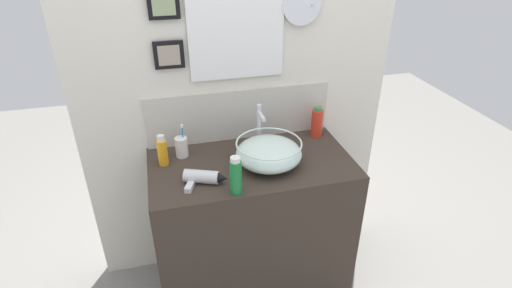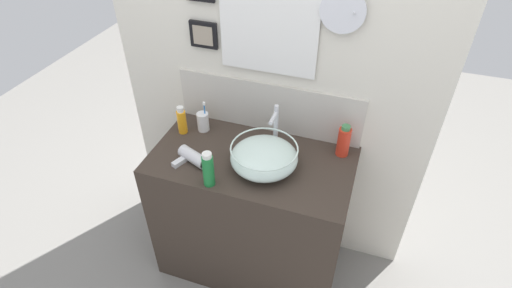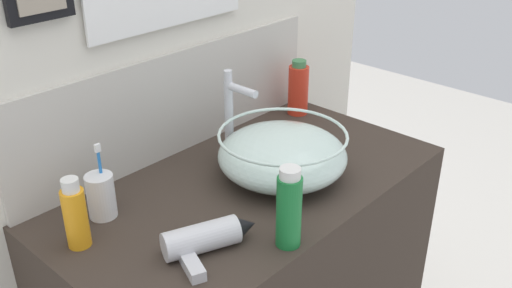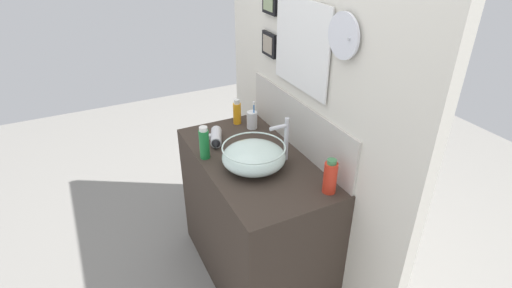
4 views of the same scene
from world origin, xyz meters
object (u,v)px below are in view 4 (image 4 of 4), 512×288
toothbrush_cup (252,120)px  spray_bottle (237,112)px  glass_bowl_sink (254,157)px  shampoo_bottle (204,143)px  faucet (285,137)px  soap_dispenser (330,177)px  hair_drier (215,138)px

toothbrush_cup → spray_bottle: (-0.09, -0.06, 0.02)m
glass_bowl_sink → shampoo_bottle: (-0.20, -0.19, 0.02)m
faucet → toothbrush_cup: bearing=178.5°
shampoo_bottle → soap_dispenser: shampoo_bottle is taller
shampoo_bottle → spray_bottle: shampoo_bottle is taller
soap_dispenser → faucet: bearing=-172.0°
glass_bowl_sink → soap_dispenser: soap_dispenser is taller
glass_bowl_sink → soap_dispenser: (0.34, 0.22, 0.02)m
hair_drier → faucet: bearing=37.7°
faucet → spray_bottle: 0.50m
glass_bowl_sink → faucet: (0.00, 0.17, 0.07)m
faucet → hair_drier: 0.43m
faucet → shampoo_bottle: faucet is taller
faucet → soap_dispenser: 0.34m
toothbrush_cup → shampoo_bottle: size_ratio=0.96×
spray_bottle → toothbrush_cup: bearing=30.2°
glass_bowl_sink → shampoo_bottle: 0.28m
glass_bowl_sink → soap_dispenser: size_ratio=1.86×
glass_bowl_sink → hair_drier: glass_bowl_sink is taller
glass_bowl_sink → toothbrush_cup: (-0.40, 0.18, -0.01)m
shampoo_bottle → glass_bowl_sink: bearing=43.0°
toothbrush_cup → soap_dispenser: same height
spray_bottle → soap_dispenser: soap_dispenser is taller
glass_bowl_sink → shampoo_bottle: bearing=-137.0°
hair_drier → soap_dispenser: bearing=24.4°
glass_bowl_sink → spray_bottle: spray_bottle is taller
hair_drier → shampoo_bottle: bearing=-40.3°
spray_bottle → soap_dispenser: bearing=6.3°
hair_drier → glass_bowl_sink: bearing=13.6°
hair_drier → shampoo_bottle: (0.13, -0.11, 0.06)m
hair_drier → soap_dispenser: 0.73m
toothbrush_cup → soap_dispenser: 0.74m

